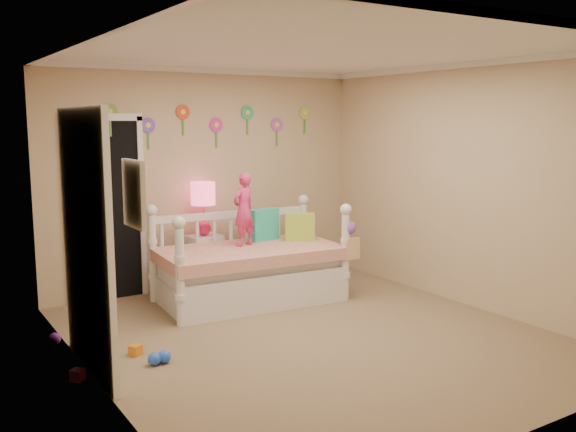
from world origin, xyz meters
TOP-DOWN VIEW (x-y plane):
  - floor at (0.00, 0.00)m, footprint 4.00×4.50m
  - ceiling at (0.00, 0.00)m, footprint 4.00×4.50m
  - back_wall at (0.00, 2.25)m, footprint 4.00×0.01m
  - left_wall at (-2.00, 0.00)m, footprint 0.01×4.50m
  - right_wall at (2.00, 0.00)m, footprint 0.01×4.50m
  - crown_molding at (0.00, 0.00)m, footprint 4.00×4.50m
  - daybed at (0.06, 1.34)m, footprint 2.10×1.24m
  - pillow_turquoise at (0.41, 1.61)m, footprint 0.38×0.19m
  - pillow_lime at (0.74, 1.35)m, footprint 0.36×0.28m
  - child at (0.06, 1.45)m, footprint 0.35×0.28m
  - nightstand at (-0.15, 2.06)m, footprint 0.43×0.35m
  - table_lamp at (-0.15, 2.06)m, footprint 0.29×0.29m
  - closet_doorway at (-1.25, 2.23)m, footprint 0.90×0.04m
  - flower_decals at (-0.09, 2.24)m, footprint 3.40×0.02m
  - mirror_closet at (-1.96, 0.30)m, footprint 0.07×1.30m
  - wall_picture at (-1.97, -0.90)m, footprint 0.05×0.34m
  - hanging_bag at (1.02, 0.78)m, footprint 0.20×0.16m
  - toy_scatter at (-1.75, 0.46)m, footprint 0.97×1.40m

SIDE VIEW (x-z plane):
  - floor at x=0.00m, z-range -0.01..0.01m
  - toy_scatter at x=-1.75m, z-range 0.00..0.11m
  - nightstand at x=-0.15m, z-range 0.00..0.65m
  - daybed at x=0.06m, z-range 0.00..1.09m
  - hanging_bag at x=1.02m, z-range 0.49..0.85m
  - pillow_lime at x=0.74m, z-range 0.61..0.93m
  - pillow_turquoise at x=0.41m, z-range 0.61..0.98m
  - child at x=0.06m, z-range 0.61..1.43m
  - closet_doorway at x=-1.25m, z-range 0.00..2.07m
  - mirror_closet at x=-1.96m, z-range 0.00..2.10m
  - table_lamp at x=-0.15m, z-range 0.75..1.38m
  - back_wall at x=0.00m, z-range 0.00..2.60m
  - left_wall at x=-2.00m, z-range 0.00..2.60m
  - right_wall at x=2.00m, z-range 0.00..2.60m
  - wall_picture at x=-1.97m, z-range 1.34..1.76m
  - flower_decals at x=-0.09m, z-range 1.69..2.19m
  - crown_molding at x=0.00m, z-range 2.54..2.60m
  - ceiling at x=0.00m, z-range 2.60..2.60m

